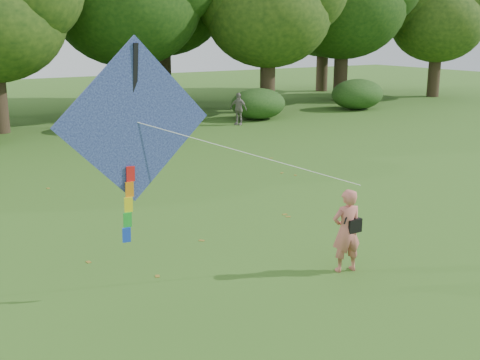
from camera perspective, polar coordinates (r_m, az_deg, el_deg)
ground at (r=11.52m, az=8.10°, el=-8.92°), size 100.00×100.00×0.00m
man_kite_flyer at (r=11.50m, az=10.06°, el=-4.75°), size 0.65×0.50×1.61m
bystander_right at (r=28.94m, az=-0.16°, el=6.76°), size 0.77×0.97×1.54m
crossbody_bag at (r=11.52m, az=10.62°, el=-4.18°), size 0.43×0.20×0.68m
flying_kite at (r=9.92m, az=-9.95°, el=5.27°), size 5.33×1.33×3.40m
tree_line at (r=32.13m, az=-16.98°, el=15.54°), size 54.70×15.30×9.48m
shrub_band at (r=26.65m, az=-18.21°, el=5.61°), size 39.15×3.22×1.88m
fallen_leaves at (r=16.64m, az=-1.69°, el=-1.49°), size 8.82×10.14×0.01m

